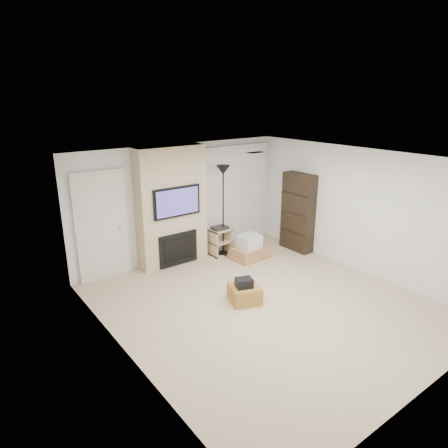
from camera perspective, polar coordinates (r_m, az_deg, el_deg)
floor at (r=7.11m, az=5.92°, el=-11.28°), size 5.00×5.50×0.00m
ceiling at (r=6.28m, az=6.66°, el=9.04°), size 5.00×5.50×0.00m
wall_back at (r=8.70m, az=-6.14°, el=3.15°), size 5.00×0.00×2.50m
wall_front at (r=5.12m, az=28.00°, el=-9.91°), size 5.00×0.00×2.50m
wall_left at (r=5.32m, az=-14.04°, el=-7.18°), size 0.00×5.50×2.50m
wall_right at (r=8.43m, az=18.84°, el=1.78°), size 0.00×5.50×2.50m
hvac_vent at (r=7.13m, az=4.57°, el=10.14°), size 0.35×0.18×0.01m
ottoman at (r=7.10m, az=2.96°, el=-9.88°), size 0.64×0.64×0.30m
black_bag at (r=6.95m, az=2.88°, el=-8.39°), size 0.34×0.30×0.16m
fireplace_wall at (r=8.36m, az=-7.45°, el=2.39°), size 1.50×0.47×2.50m
entry_door at (r=8.00m, az=-17.07°, el=-0.36°), size 1.02×0.11×2.14m
vertical_blinds at (r=9.43m, az=1.35°, el=4.55°), size 1.98×0.10×2.37m
floor_lamp at (r=8.64m, az=-0.12°, el=5.55°), size 0.30×0.30×2.03m
av_stand at (r=9.01m, az=-0.59°, el=-2.26°), size 0.45×0.38×0.66m
box_stack at (r=8.86m, az=3.65°, el=-3.62°), size 0.83×0.64×0.54m
bookshelf at (r=9.29m, az=10.52°, el=1.66°), size 0.30×0.80×1.80m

